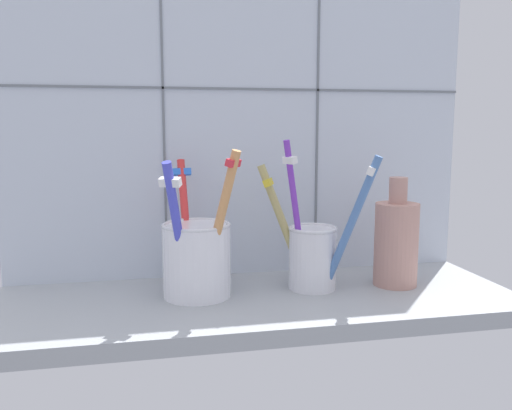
{
  "coord_description": "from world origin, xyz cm",
  "views": [
    {
      "loc": [
        -13.45,
        -61.92,
        22.72
      ],
      "look_at": [
        0.0,
        2.07,
        13.09
      ],
      "focal_mm": 37.64,
      "sensor_mm": 36.0,
      "label": 1
    }
  ],
  "objects": [
    {
      "name": "counter_slab",
      "position": [
        0.0,
        0.0,
        1.0
      ],
      "size": [
        64.0,
        22.0,
        2.0
      ],
      "primitive_type": "cube",
      "color": "#9EA3A8",
      "rests_on": "ground"
    },
    {
      "name": "tile_wall_back",
      "position": [
        0.0,
        12.0,
        22.5
      ],
      "size": [
        64.0,
        2.2,
        45.0
      ],
      "color": "silver",
      "rests_on": "ground"
    },
    {
      "name": "toothbrush_cup_left",
      "position": [
        -7.43,
        1.97,
        7.07
      ],
      "size": [
        9.48,
        13.31,
        18.2
      ],
      "color": "white",
      "rests_on": "counter_slab"
    },
    {
      "name": "toothbrush_cup_right",
      "position": [
        7.32,
        1.94,
        6.89
      ],
      "size": [
        13.61,
        10.23,
        19.15
      ],
      "color": "white",
      "rests_on": "counter_slab"
    },
    {
      "name": "ceramic_vase",
      "position": [
        18.56,
        1.32,
        7.79
      ],
      "size": [
        5.65,
        5.65,
        14.24
      ],
      "color": "tan",
      "rests_on": "counter_slab"
    }
  ]
}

